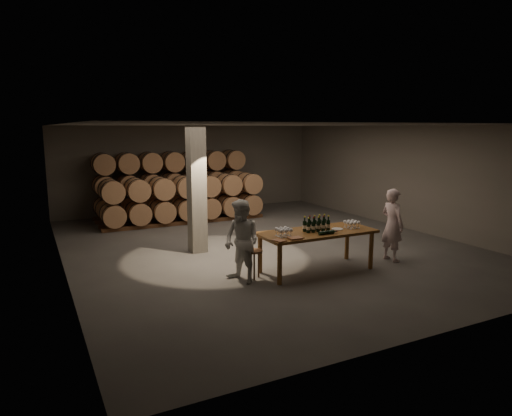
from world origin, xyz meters
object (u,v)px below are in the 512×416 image
tasting_table (317,236)px  stool (254,255)px  person_woman (242,241)px  person_man (392,225)px  bottle_cluster (316,226)px  plate (337,229)px  notebook_near (295,238)px

tasting_table → stool: bearing=174.2°
person_woman → stool: bearing=85.3°
stool → person_man: (3.52, -0.29, 0.36)m
bottle_cluster → plate: bearing=-8.3°
notebook_near → person_man: size_ratio=0.16×
tasting_table → person_man: 2.06m
bottle_cluster → stool: bottle_cluster is taller
bottle_cluster → stool: size_ratio=0.99×
tasting_table → bottle_cluster: size_ratio=4.29×
bottle_cluster → stool: 1.56m
bottle_cluster → notebook_near: size_ratio=2.24×
person_man → person_woman: 3.84m
stool → tasting_table: bearing=-5.8°
plate → notebook_near: 1.35m
notebook_near → bottle_cluster: bearing=29.3°
tasting_table → stool: size_ratio=4.24×
stool → person_man: size_ratio=0.35×
person_man → person_woman: bearing=83.9°
bottle_cluster → person_woman: person_woman is taller
stool → person_man: bearing=-4.7°
notebook_near → person_man: (2.85, 0.25, -0.05)m
plate → notebook_near: notebook_near is taller
notebook_near → person_woman: person_woman is taller
tasting_table → person_man: person_man is taller
bottle_cluster → person_woman: 1.79m
notebook_near → person_woman: size_ratio=0.16×
person_man → person_woman: (-3.83, 0.21, -0.01)m
bottle_cluster → person_man: bearing=-4.3°
notebook_near → person_woman: 1.09m
plate → tasting_table: bearing=173.0°
plate → person_man: (1.54, -0.08, -0.04)m
plate → stool: size_ratio=0.42×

